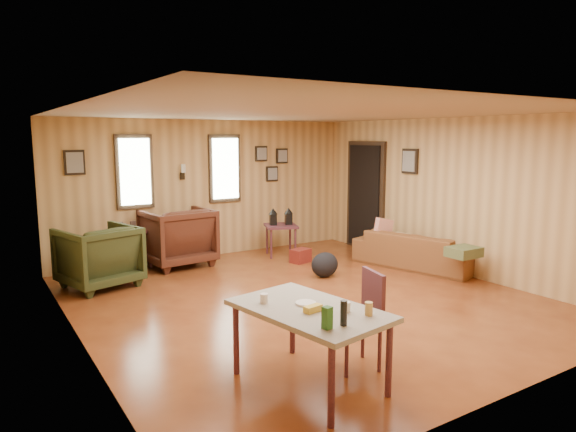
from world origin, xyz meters
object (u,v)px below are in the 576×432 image
at_px(sofa, 416,244).
at_px(recliner_brown, 177,234).
at_px(side_table, 281,223).
at_px(recliner_green, 99,254).
at_px(dining_table, 310,315).
at_px(end_table, 128,242).

height_order(sofa, recliner_brown, recliner_brown).
distance_m(sofa, side_table, 2.36).
height_order(recliner_brown, recliner_green, recliner_brown).
relative_size(recliner_brown, dining_table, 0.73).
distance_m(recliner_brown, recliner_green, 1.50).
bearing_deg(recliner_brown, sofa, 140.82).
bearing_deg(end_table, side_table, -11.12).
bearing_deg(side_table, recliner_green, -174.98).
height_order(recliner_green, dining_table, recliner_green).
distance_m(side_table, dining_table, 4.88).
relative_size(sofa, recliner_green, 2.04).
bearing_deg(dining_table, recliner_brown, 73.86).
relative_size(recliner_green, side_table, 1.12).
bearing_deg(side_table, end_table, 168.88).
height_order(recliner_green, end_table, recliner_green).
height_order(recliner_green, side_table, recliner_green).
bearing_deg(recliner_brown, end_table, -18.58).
xyz_separation_m(sofa, recliner_green, (-4.60, 1.60, 0.10)).
relative_size(recliner_brown, end_table, 1.35).
relative_size(sofa, end_table, 2.52).
height_order(side_table, dining_table, dining_table).
bearing_deg(dining_table, end_table, 83.10).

